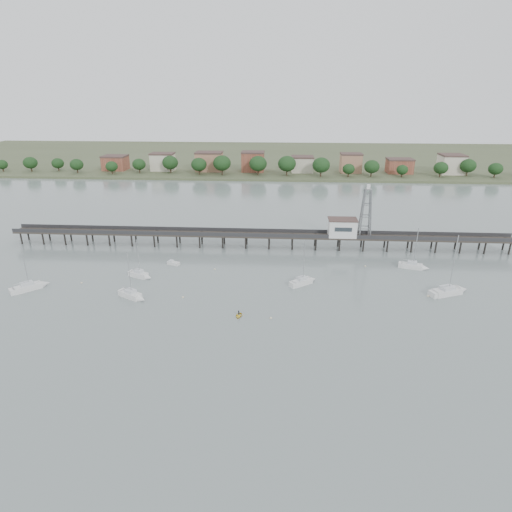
{
  "coord_description": "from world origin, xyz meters",
  "views": [
    {
      "loc": [
        7.16,
        -61.87,
        44.38
      ],
      "look_at": [
        0.62,
        42.0,
        4.0
      ],
      "focal_mm": 30.0,
      "sensor_mm": 36.0,
      "label": 1
    }
  ],
  "objects_px": {
    "sailboat_b": "(142,275)",
    "sailboat_c": "(305,281)",
    "lattice_tower": "(366,213)",
    "sailboat_d": "(452,291)",
    "white_tender": "(173,263)",
    "pier": "(258,235)",
    "sailboat_f": "(134,296)",
    "sailboat_a": "(33,286)",
    "yellow_dinghy": "(239,316)",
    "sailboat_e": "(416,266)"
  },
  "relations": [
    {
      "from": "sailboat_b",
      "to": "sailboat_c",
      "type": "relative_size",
      "value": 0.9
    },
    {
      "from": "lattice_tower",
      "to": "sailboat_d",
      "type": "bearing_deg",
      "value": -61.21
    },
    {
      "from": "sailboat_b",
      "to": "sailboat_c",
      "type": "distance_m",
      "value": 41.25
    },
    {
      "from": "lattice_tower",
      "to": "white_tender",
      "type": "xyz_separation_m",
      "value": [
        -53.71,
        -15.54,
        -10.69
      ]
    },
    {
      "from": "pier",
      "to": "sailboat_f",
      "type": "relative_size",
      "value": 12.66
    },
    {
      "from": "sailboat_d",
      "to": "white_tender",
      "type": "bearing_deg",
      "value": 146.65
    },
    {
      "from": "sailboat_a",
      "to": "yellow_dinghy",
      "type": "bearing_deg",
      "value": -56.38
    },
    {
      "from": "lattice_tower",
      "to": "sailboat_b",
      "type": "height_order",
      "value": "lattice_tower"
    },
    {
      "from": "sailboat_d",
      "to": "lattice_tower",
      "type": "bearing_deg",
      "value": 96.36
    },
    {
      "from": "sailboat_e",
      "to": "sailboat_f",
      "type": "distance_m",
      "value": 72.58
    },
    {
      "from": "pier",
      "to": "sailboat_d",
      "type": "xyz_separation_m",
      "value": [
        47.42,
        -28.96,
        -3.16
      ]
    },
    {
      "from": "yellow_dinghy",
      "to": "sailboat_d",
      "type": "bearing_deg",
      "value": 25.2
    },
    {
      "from": "sailboat_f",
      "to": "yellow_dinghy",
      "type": "xyz_separation_m",
      "value": [
        24.67,
        -6.64,
        -0.65
      ]
    },
    {
      "from": "sailboat_e",
      "to": "sailboat_d",
      "type": "bearing_deg",
      "value": -56.76
    },
    {
      "from": "sailboat_d",
      "to": "yellow_dinghy",
      "type": "height_order",
      "value": "sailboat_d"
    },
    {
      "from": "pier",
      "to": "sailboat_c",
      "type": "xyz_separation_m",
      "value": [
        13.2,
        -25.68,
        -3.14
      ]
    },
    {
      "from": "sailboat_e",
      "to": "sailboat_a",
      "type": "height_order",
      "value": "sailboat_a"
    },
    {
      "from": "lattice_tower",
      "to": "sailboat_c",
      "type": "relative_size",
      "value": 1.31
    },
    {
      "from": "sailboat_e",
      "to": "sailboat_c",
      "type": "relative_size",
      "value": 1.0
    },
    {
      "from": "pier",
      "to": "yellow_dinghy",
      "type": "height_order",
      "value": "pier"
    },
    {
      "from": "lattice_tower",
      "to": "sailboat_d",
      "type": "distance_m",
      "value": 34.67
    },
    {
      "from": "sailboat_f",
      "to": "lattice_tower",
      "type": "bearing_deg",
      "value": 61.07
    },
    {
      "from": "sailboat_e",
      "to": "white_tender",
      "type": "bearing_deg",
      "value": -162.35
    },
    {
      "from": "sailboat_e",
      "to": "sailboat_d",
      "type": "xyz_separation_m",
      "value": [
        4.35,
        -14.58,
        -0.02
      ]
    },
    {
      "from": "sailboat_d",
      "to": "sailboat_f",
      "type": "relative_size",
      "value": 1.3
    },
    {
      "from": "sailboat_a",
      "to": "sailboat_d",
      "type": "distance_m",
      "value": 99.42
    },
    {
      "from": "sailboat_d",
      "to": "sailboat_c",
      "type": "bearing_deg",
      "value": 152.08
    },
    {
      "from": "sailboat_f",
      "to": "yellow_dinghy",
      "type": "relative_size",
      "value": 4.97
    },
    {
      "from": "yellow_dinghy",
      "to": "sailboat_a",
      "type": "bearing_deg",
      "value": 177.62
    },
    {
      "from": "sailboat_d",
      "to": "sailboat_c",
      "type": "xyz_separation_m",
      "value": [
        -34.22,
        3.29,
        0.02
      ]
    },
    {
      "from": "sailboat_a",
      "to": "yellow_dinghy",
      "type": "xyz_separation_m",
      "value": [
        50.49,
        -10.33,
        -0.64
      ]
    },
    {
      "from": "sailboat_c",
      "to": "white_tender",
      "type": "bearing_deg",
      "value": 126.57
    },
    {
      "from": "sailboat_a",
      "to": "sailboat_d",
      "type": "xyz_separation_m",
      "value": [
        99.35,
        3.69,
        -0.01
      ]
    },
    {
      "from": "sailboat_d",
      "to": "sailboat_e",
      "type": "bearing_deg",
      "value": 84.17
    },
    {
      "from": "lattice_tower",
      "to": "sailboat_b",
      "type": "distance_m",
      "value": 65.3
    },
    {
      "from": "white_tender",
      "to": "sailboat_f",
      "type": "bearing_deg",
      "value": -77.75
    },
    {
      "from": "sailboat_c",
      "to": "yellow_dinghy",
      "type": "bearing_deg",
      "value": -167.68
    },
    {
      "from": "lattice_tower",
      "to": "sailboat_e",
      "type": "xyz_separation_m",
      "value": [
        11.57,
        -14.38,
        -10.45
      ]
    },
    {
      "from": "lattice_tower",
      "to": "sailboat_d",
      "type": "xyz_separation_m",
      "value": [
        15.92,
        -28.96,
        -10.47
      ]
    },
    {
      "from": "lattice_tower",
      "to": "sailboat_c",
      "type": "height_order",
      "value": "lattice_tower"
    },
    {
      "from": "sailboat_f",
      "to": "sailboat_e",
      "type": "bearing_deg",
      "value": 46.44
    },
    {
      "from": "sailboat_d",
      "to": "sailboat_f",
      "type": "distance_m",
      "value": 73.9
    },
    {
      "from": "pier",
      "to": "sailboat_d",
      "type": "distance_m",
      "value": 55.65
    },
    {
      "from": "sailboat_b",
      "to": "sailboat_a",
      "type": "bearing_deg",
      "value": -138.8
    },
    {
      "from": "sailboat_d",
      "to": "yellow_dinghy",
      "type": "relative_size",
      "value": 6.45
    },
    {
      "from": "yellow_dinghy",
      "to": "sailboat_f",
      "type": "bearing_deg",
      "value": 174.11
    },
    {
      "from": "pier",
      "to": "yellow_dinghy",
      "type": "relative_size",
      "value": 62.88
    },
    {
      "from": "pier",
      "to": "sailboat_b",
      "type": "xyz_separation_m",
      "value": [
        -28.04,
        -24.71,
        -3.14
      ]
    },
    {
      "from": "sailboat_f",
      "to": "sailboat_a",
      "type": "bearing_deg",
      "value": -159.3
    },
    {
      "from": "sailboat_d",
      "to": "white_tender",
      "type": "height_order",
      "value": "sailboat_d"
    }
  ]
}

